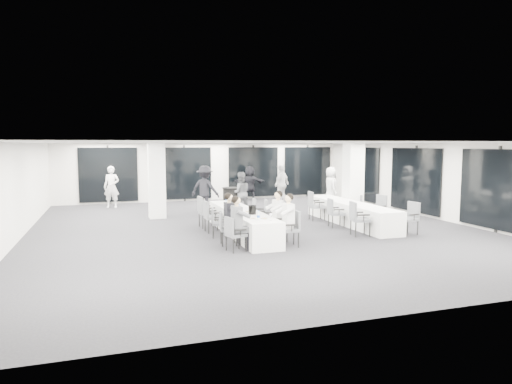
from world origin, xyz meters
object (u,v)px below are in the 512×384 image
Objects in this scene: chair_main_left_mid at (217,221)px; standing_guest_g at (111,184)px; chair_side_left_near at (358,217)px; chair_side_right_mid at (378,208)px; chair_main_right_near at (292,226)px; banquet_table_side at (351,213)px; standing_guest_e at (331,184)px; chair_main_left_second at (226,226)px; banquet_table_main at (242,222)px; chair_main_left_far at (205,210)px; chair_main_left_near at (233,232)px; standing_guest_c at (205,186)px; chair_main_right_fourth at (262,213)px; standing_guest_d at (282,182)px; ice_bucket_far at (232,201)px; standing_guest_b at (240,190)px; chair_main_right_second at (282,220)px; chair_side_left_far at (315,204)px; chair_side_left_mid at (334,211)px; chair_side_right_far at (356,205)px; standing_guest_h at (349,188)px; chair_main_right_far at (251,209)px; ice_bucket_near at (252,210)px; chair_main_left_fourth at (210,215)px; chair_main_right_mid at (272,217)px; cocktail_table at (231,200)px; standing_guest_f at (250,181)px; chair_side_right_near at (410,216)px.

standing_guest_g is at bearing -145.05° from chair_main_left_mid.
chair_side_right_mid is (1.68, 1.49, -0.00)m from chair_side_left_near.
standing_guest_g reaches higher than chair_main_right_near.
standing_guest_e reaches higher than banquet_table_side.
chair_main_left_second is at bearing -55.98° from standing_guest_g.
banquet_table_main is 4.84× the size of chair_main_left_far.
chair_main_left_near is 7.18m from standing_guest_c.
standing_guest_d is (2.92, 5.74, 0.47)m from chair_main_right_fourth.
banquet_table_main is at bearing 118.11° from chair_main_left_mid.
chair_main_left_second is at bearing -109.11° from ice_bucket_far.
standing_guest_b is at bearing 107.89° from standing_guest_e.
chair_main_right_second is 0.99× the size of chair_side_left_near.
banquet_table_side is 5.02m from chair_main_left_far.
standing_guest_d is (0.50, 4.58, 0.43)m from chair_side_left_far.
chair_side_right_mid reaches higher than chair_side_left_mid.
chair_side_right_far reaches higher than banquet_table_main.
chair_side_right_far is at bearing 52.23° from banquet_table_side.
standing_guest_h reaches higher than chair_main_left_far.
ice_bucket_near is at bearing 169.21° from chair_main_right_far.
chair_main_right_mid reaches higher than chair_main_left_fourth.
ice_bucket_far reaches higher than banquet_table_side.
chair_main_left_second is at bearing 156.84° from chair_main_right_far.
banquet_table_side is 3.40m from chair_main_right_mid.
standing_guest_d is 8.06× the size of ice_bucket_near.
chair_main_right_near is at bearing -141.64° from banquet_table_side.
standing_guest_h reaches higher than cocktail_table.
chair_main_right_mid reaches higher than chair_side_left_mid.
chair_main_left_near is at bearing -39.37° from chair_side_left_far.
standing_guest_d is at bearing 128.19° from standing_guest_f.
standing_guest_e reaches higher than ice_bucket_far.
chair_side_left_far is at bearing 89.62° from chair_side_right_far.
chair_main_left_far is (-0.00, 0.89, 0.03)m from chair_main_left_fourth.
chair_main_right_mid reaches higher than chair_main_right_fourth.
chair_main_right_fourth is (1.66, 2.63, 0.04)m from chair_main_left_near.
banquet_table_main is 0.86m from chair_main_left_mid.
chair_main_left_near is at bearing 98.28° from chair_main_right_near.
chair_main_left_far reaches higher than chair_side_right_near.
chair_main_right_far is 5.02m from standing_guest_h.
chair_main_right_far is at bearing 153.78° from chair_main_left_mid.
chair_main_left_second reaches higher than banquet_table_side.
chair_main_left_second is 1.04× the size of chair_side_right_far.
standing_guest_h is (6.39, 3.52, 0.45)m from chair_main_left_mid.
chair_main_right_far is at bearing -131.08° from chair_side_left_near.
banquet_table_main is 0.95m from chair_main_right_mid.
standing_guest_e is (4.74, 6.96, 0.43)m from chair_main_right_near.
standing_guest_f is 6.48m from standing_guest_g.
chair_main_left_near is (-0.83, -2.09, 0.14)m from banquet_table_main.
ice_bucket_far is (-0.81, 1.58, 0.31)m from chair_main_right_mid.
chair_side_left_far is at bearing 19.88° from chair_side_right_near.
chair_main_right_mid reaches higher than chair_main_right_far.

